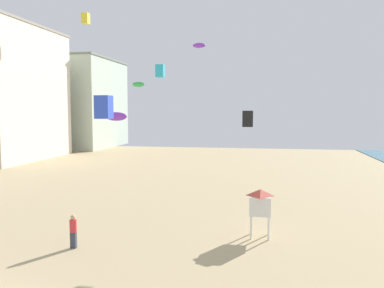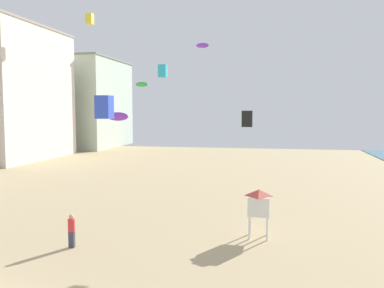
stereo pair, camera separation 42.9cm
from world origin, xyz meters
name	(u,v)px [view 2 (the right image)]	position (x,y,z in m)	size (l,w,h in m)	color
boardwalk_hotel_mid	(6,93)	(-25.02, 38.26, 8.95)	(11.66, 17.18, 17.89)	silver
boardwalk_hotel_far	(76,103)	(-25.02, 57.96, 7.94)	(16.13, 17.15, 15.87)	#B7C6B2
kite_flyer	(72,229)	(1.11, 6.92, 0.92)	(0.34, 0.34, 1.64)	#383D4C
lifeguard_stand	(259,203)	(9.97, 10.30, 1.84)	(1.10, 1.10, 2.55)	white
kite_yellow_box	(90,19)	(-13.33, 39.80, 18.70)	(0.88, 0.88, 1.39)	yellow
kite_cyan_box	(163,71)	(-0.42, 29.19, 10.64)	(0.81, 0.81, 1.28)	#2DB7CC
kite_purple_parafoil	(118,116)	(-1.56, 19.75, 6.17)	(1.79, 0.50, 0.69)	purple
kite_blue_box	(104,107)	(-0.39, 14.48, 6.87)	(0.98, 0.98, 1.53)	blue
kite_purple_parafoil_2	(202,45)	(1.83, 39.75, 14.78)	(1.64, 0.45, 0.64)	purple
kite_black_box_2	(247,119)	(9.18, 12.59, 6.18)	(0.59, 0.59, 0.93)	black
kite_green_parafoil	(142,84)	(-4.93, 35.90, 9.76)	(1.57, 0.44, 0.61)	green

